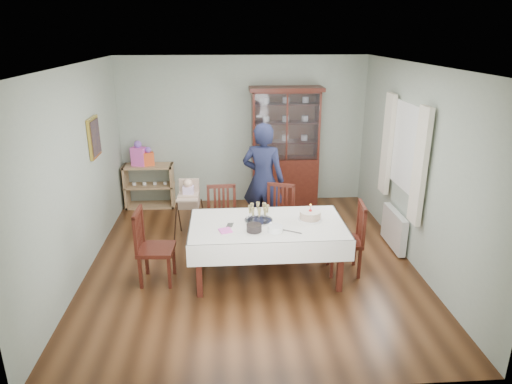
{
  "coord_description": "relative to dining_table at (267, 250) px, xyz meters",
  "views": [
    {
      "loc": [
        -0.33,
        -5.79,
        3.1
      ],
      "look_at": [
        0.08,
        0.2,
        0.97
      ],
      "focal_mm": 32.0,
      "sensor_mm": 36.0,
      "label": 1
    }
  ],
  "objects": [
    {
      "name": "napkin_stack",
      "position": [
        -0.54,
        -0.21,
        0.39
      ],
      "size": [
        0.18,
        0.18,
        0.02
      ],
      "primitive_type": "cube",
      "rotation": [
        0.0,
        0.0,
        0.32
      ],
      "color": "#F459C6",
      "rests_on": "dining_table"
    },
    {
      "name": "gift_bag_pink",
      "position": [
        -2.08,
        2.68,
        0.62
      ],
      "size": [
        0.28,
        0.22,
        0.46
      ],
      "color": "#F459C6",
      "rests_on": "sideboard"
    },
    {
      "name": "cake_knife",
      "position": [
        0.27,
        -0.28,
        0.38
      ],
      "size": [
        0.26,
        0.17,
        0.01
      ],
      "primitive_type": "cube",
      "rotation": [
        0.0,
        0.0,
        -0.52
      ],
      "color": "silver",
      "rests_on": "dining_table"
    },
    {
      "name": "chair_far_right",
      "position": [
        0.24,
        0.81,
        -0.1
      ],
      "size": [
        0.55,
        0.55,
        0.97
      ],
      "rotation": [
        0.0,
        0.0,
        -0.31
      ],
      "color": "#471C11",
      "rests_on": "floor"
    },
    {
      "name": "window",
      "position": [
        2.04,
        0.72,
        1.17
      ],
      "size": [
        0.04,
        1.02,
        1.22
      ],
      "primitive_type": "cube",
      "color": "white",
      "rests_on": "room_shell"
    },
    {
      "name": "curtain_left",
      "position": [
        1.98,
        0.1,
        1.07
      ],
      "size": [
        0.07,
        0.3,
        1.55
      ],
      "primitive_type": "cube",
      "color": "silver",
      "rests_on": "room_shell"
    },
    {
      "name": "curtain_right",
      "position": [
        1.98,
        1.34,
        1.07
      ],
      "size": [
        0.07,
        0.3,
        1.55
      ],
      "primitive_type": "cube",
      "color": "silver",
      "rests_on": "room_shell"
    },
    {
      "name": "plate_stack_dark",
      "position": [
        -0.18,
        -0.23,
        0.42
      ],
      "size": [
        0.25,
        0.25,
        0.09
      ],
      "primitive_type": "cylinder",
      "rotation": [
        0.0,
        0.0,
        0.42
      ],
      "color": "black",
      "rests_on": "dining_table"
    },
    {
      "name": "cutlery",
      "position": [
        -0.51,
        -0.03,
        0.38
      ],
      "size": [
        0.12,
        0.16,
        0.01
      ],
      "primitive_type": null,
      "rotation": [
        0.0,
        0.0,
        -0.2
      ],
      "color": "silver",
      "rests_on": "dining_table"
    },
    {
      "name": "woman",
      "position": [
        0.06,
        1.34,
        0.52
      ],
      "size": [
        0.76,
        0.62,
        1.81
      ],
      "primitive_type": "imported",
      "rotation": [
        0.0,
        0.0,
        2.82
      ],
      "color": "black",
      "rests_on": "floor"
    },
    {
      "name": "chair_far_left",
      "position": [
        -0.58,
        0.75,
        -0.09
      ],
      "size": [
        0.47,
        0.47,
        0.98
      ],
      "rotation": [
        0.0,
        0.0,
        0.06
      ],
      "color": "#471C11",
      "rests_on": "floor"
    },
    {
      "name": "gift_bag_orange",
      "position": [
        -1.9,
        2.68,
        0.57
      ],
      "size": [
        0.21,
        0.17,
        0.34
      ],
      "color": "#FF5C28",
      "rests_on": "sideboard"
    },
    {
      "name": "china_cabinet",
      "position": [
        0.57,
        2.68,
        0.74
      ],
      "size": [
        1.3,
        0.48,
        2.18
      ],
      "color": "#471C11",
      "rests_on": "floor"
    },
    {
      "name": "picture_frame",
      "position": [
        -2.4,
        1.22,
        1.27
      ],
      "size": [
        0.04,
        0.48,
        0.58
      ],
      "primitive_type": "cube",
      "color": "gold",
      "rests_on": "room_shell"
    },
    {
      "name": "champagne_tray",
      "position": [
        -0.11,
        0.08,
        0.44
      ],
      "size": [
        0.37,
        0.37,
        0.22
      ],
      "color": "silver",
      "rests_on": "dining_table"
    },
    {
      "name": "dining_table",
      "position": [
        0.0,
        0.0,
        0.0
      ],
      "size": [
        2.01,
        1.16,
        0.76
      ],
      "rotation": [
        0.0,
        0.0,
        0.0
      ],
      "color": "#471C11",
      "rests_on": "floor"
    },
    {
      "name": "plate_stack_white",
      "position": [
        0.07,
        -0.26,
        0.42
      ],
      "size": [
        0.19,
        0.19,
        0.08
      ],
      "primitive_type": "cylinder",
      "rotation": [
        0.0,
        0.0,
        -0.0
      ],
      "color": "white",
      "rests_on": "dining_table"
    },
    {
      "name": "birthday_cake",
      "position": [
        0.57,
        0.08,
        0.43
      ],
      "size": [
        0.32,
        0.32,
        0.22
      ],
      "color": "white",
      "rests_on": "dining_table"
    },
    {
      "name": "floor",
      "position": [
        -0.18,
        0.42,
        -0.38
      ],
      "size": [
        5.0,
        5.0,
        0.0
      ],
      "primitive_type": "plane",
      "color": "#593319",
      "rests_on": "ground"
    },
    {
      "name": "chair_end_left",
      "position": [
        -1.45,
        -0.04,
        -0.09
      ],
      "size": [
        0.47,
        0.47,
        0.99
      ],
      "rotation": [
        0.0,
        0.0,
        1.52
      ],
      "color": "#471C11",
      "rests_on": "floor"
    },
    {
      "name": "room_shell",
      "position": [
        -0.18,
        0.95,
        1.32
      ],
      "size": [
        5.0,
        5.0,
        5.0
      ],
      "color": "#9EAA99",
      "rests_on": "floor"
    },
    {
      "name": "sideboard",
      "position": [
        -1.93,
        2.7,
        0.02
      ],
      "size": [
        0.9,
        0.38,
        0.8
      ],
      "color": "tan",
      "rests_on": "floor"
    },
    {
      "name": "radiator",
      "position": [
        1.98,
        0.72,
        -0.08
      ],
      "size": [
        0.1,
        0.8,
        0.55
      ],
      "primitive_type": "cube",
      "color": "white",
      "rests_on": "floor"
    },
    {
      "name": "high_chair",
      "position": [
        -1.1,
        1.35,
        -0.02
      ],
      "size": [
        0.44,
        0.44,
        0.95
      ],
      "rotation": [
        0.0,
        0.0,
        -0.05
      ],
      "color": "black",
      "rests_on": "floor"
    },
    {
      "name": "chair_end_right",
      "position": [
        1.06,
        0.04,
        -0.09
      ],
      "size": [
        0.48,
        0.48,
        0.98
      ],
      "rotation": [
        0.0,
        0.0,
        -1.67
      ],
      "color": "#471C11",
      "rests_on": "floor"
    }
  ]
}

